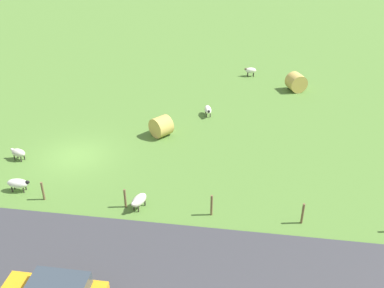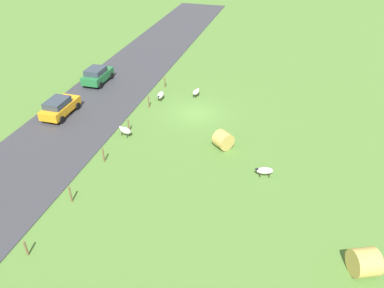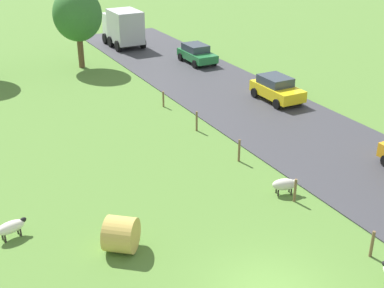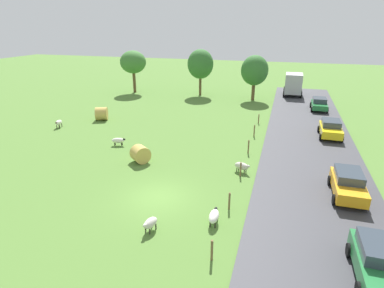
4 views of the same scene
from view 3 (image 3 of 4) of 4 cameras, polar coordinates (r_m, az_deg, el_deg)
name	(u,v)px [view 3 (image 3 of 4)]	position (r m, az deg, el deg)	size (l,w,h in m)	color
sheep_3	(285,184)	(23.73, 10.10, -4.37)	(1.26, 0.86, 0.76)	beige
sheep_4	(11,227)	(21.66, -19.22, -8.60)	(1.29, 0.75, 0.72)	silver
hay_bale_0	(121,234)	(19.89, -7.78, -9.78)	(1.37, 1.37, 1.13)	tan
tree_2	(77,15)	(42.43, -12.44, 13.66)	(3.79, 3.79, 6.29)	brown
fence_post_1	(372,244)	(20.54, 19.12, -10.30)	(0.12, 0.12, 1.10)	brown
fence_post_2	(295,190)	(23.23, 11.22, -5.00)	(0.12, 0.12, 1.10)	brown
fence_post_3	(239,151)	(26.39, 5.19, -0.71)	(0.12, 0.12, 1.20)	brown
fence_post_4	(197,121)	(29.92, 0.51, 2.51)	(0.12, 0.12, 1.18)	brown
fence_post_5	(163,99)	(33.69, -3.16, 4.93)	(0.12, 0.12, 1.03)	brown
truck_0	(123,27)	(48.91, -7.52, 12.59)	(2.70, 4.54, 3.33)	white
car_1	(277,88)	(34.97, 9.26, 6.03)	(2.07, 3.83, 1.60)	yellow
car_3	(197,53)	(43.32, 0.52, 9.90)	(2.02, 3.88, 1.50)	#237238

